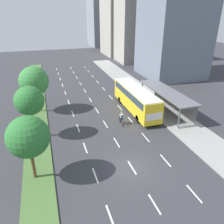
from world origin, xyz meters
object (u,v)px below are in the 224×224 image
at_px(median_tree_third, 34,81).
at_px(bus, 136,97).
at_px(median_tree_nearest, 28,137).
at_px(median_tree_second, 29,101).
at_px(cyclist, 122,119).
at_px(bus_shelter, 167,99).

bearing_deg(median_tree_third, bus, -16.26).
height_order(median_tree_nearest, median_tree_second, median_tree_second).
relative_size(bus, median_tree_second, 1.89).
distance_m(bus, median_tree_second, 14.37).
xyz_separation_m(median_tree_second, median_tree_third, (0.45, 7.16, 0.05)).
xyz_separation_m(cyclist, median_tree_nearest, (-10.49, -7.11, 3.35)).
bearing_deg(median_tree_second, median_tree_nearest, -89.99).
relative_size(bus_shelter, cyclist, 6.28).
distance_m(bus_shelter, median_tree_nearest, 20.35).
height_order(bus, median_tree_second, median_tree_second).
bearing_deg(cyclist, bus, 45.18).
xyz_separation_m(median_tree_nearest, median_tree_second, (-0.00, 7.16, 0.33)).
relative_size(bus, median_tree_third, 1.77).
height_order(bus, cyclist, bus).
bearing_deg(median_tree_second, bus_shelter, 6.11).
relative_size(bus_shelter, bus, 1.01).
bearing_deg(bus_shelter, median_tree_second, -173.89).
height_order(bus_shelter, cyclist, bus_shelter).
bearing_deg(median_tree_second, cyclist, -0.26).
distance_m(cyclist, median_tree_third, 12.91).
height_order(cyclist, median_tree_second, median_tree_second).
bearing_deg(median_tree_third, median_tree_second, -93.62).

